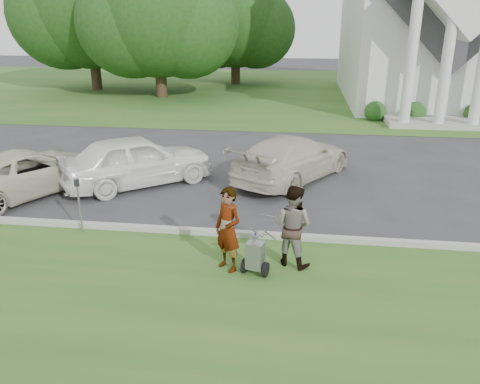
% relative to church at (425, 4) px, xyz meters
% --- Properties ---
extents(ground, '(120.00, 120.00, 0.00)m').
position_rel_church_xyz_m(ground, '(-9.00, -23.11, -5.94)').
color(ground, '#333335').
rests_on(ground, ground).
extents(grass_strip, '(80.00, 7.00, 0.01)m').
position_rel_church_xyz_m(grass_strip, '(-9.00, -26.11, -5.93)').
color(grass_strip, '#295B1F').
rests_on(grass_strip, ground).
extents(church_lawn, '(80.00, 30.00, 0.01)m').
position_rel_church_xyz_m(church_lawn, '(-9.00, 3.89, -5.93)').
color(church_lawn, '#295B1F').
rests_on(church_lawn, ground).
extents(curb, '(80.00, 0.18, 0.15)m').
position_rel_church_xyz_m(curb, '(-9.00, -22.56, -5.86)').
color(curb, '#9E9E93').
rests_on(curb, ground).
extents(church, '(9.19, 19.00, 24.10)m').
position_rel_church_xyz_m(church, '(0.00, 0.00, 0.00)').
color(church, white).
rests_on(church, ground).
extents(tree_left, '(10.63, 8.40, 9.71)m').
position_rel_church_xyz_m(tree_left, '(-17.01, -1.13, -0.83)').
color(tree_left, '#332316').
rests_on(tree_left, ground).
extents(tree_far, '(11.64, 9.20, 10.73)m').
position_rel_church_xyz_m(tree_far, '(-23.01, 1.87, -0.25)').
color(tree_far, '#332316').
rests_on(tree_far, ground).
extents(tree_back, '(9.61, 7.60, 8.89)m').
position_rel_church_xyz_m(tree_back, '(-13.01, 6.87, -1.21)').
color(tree_back, '#332316').
rests_on(tree_back, ground).
extents(striping_cart, '(0.67, 1.12, 0.97)m').
position_rel_church_xyz_m(striping_cart, '(-8.12, -24.29, -5.52)').
color(striping_cart, black).
rests_on(striping_cart, ground).
extents(person_left, '(0.78, 0.74, 1.80)m').
position_rel_church_xyz_m(person_left, '(-8.71, -24.15, -5.04)').
color(person_left, '#999999').
rests_on(person_left, ground).
extents(person_right, '(1.06, 0.97, 1.77)m').
position_rel_church_xyz_m(person_right, '(-7.41, -23.75, -5.06)').
color(person_right, '#999999').
rests_on(person_right, ground).
extents(parking_meter_near, '(0.10, 0.09, 1.41)m').
position_rel_church_xyz_m(parking_meter_near, '(-12.56, -22.84, -5.05)').
color(parking_meter_near, gray).
rests_on(parking_meter_near, ground).
extents(car_a, '(4.16, 5.24, 1.32)m').
position_rel_church_xyz_m(car_a, '(-15.40, -20.30, -5.28)').
color(car_a, beige).
rests_on(car_a, ground).
extents(car_b, '(4.89, 4.45, 1.61)m').
position_rel_church_xyz_m(car_b, '(-12.40, -19.17, -5.13)').
color(car_b, white).
rests_on(car_b, ground).
extents(car_c, '(4.27, 5.34, 1.45)m').
position_rel_church_xyz_m(car_c, '(-7.57, -17.92, -5.21)').
color(car_c, beige).
rests_on(car_c, ground).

